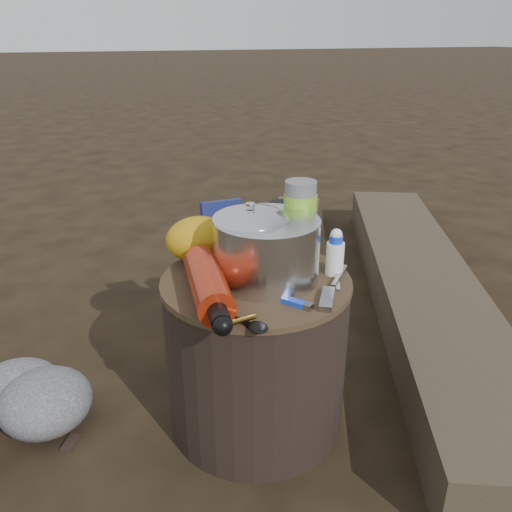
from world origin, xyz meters
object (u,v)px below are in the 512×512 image
object	(u,v)px
camping_pot	(250,243)
fuel_bottle	(208,284)
log_main	(422,289)
travel_mug	(284,228)
thermos	(300,222)
stump	(256,352)

from	to	relation	value
camping_pot	fuel_bottle	bearing A→B (deg)	-150.06
log_main	travel_mug	distance (m)	0.80
camping_pot	thermos	xyz separation A→B (m)	(0.15, 0.05, 0.02)
stump	travel_mug	size ratio (longest dim) A/B	3.53
fuel_bottle	travel_mug	bearing A→B (deg)	44.15
stump	camping_pot	xyz separation A→B (m)	(-0.01, 0.01, 0.30)
stump	camping_pot	bearing A→B (deg)	124.48
stump	camping_pot	world-z (taller)	camping_pot
log_main	camping_pot	bearing A→B (deg)	-132.43
log_main	thermos	distance (m)	0.83
fuel_bottle	thermos	xyz separation A→B (m)	(0.28, 0.13, 0.06)
log_main	thermos	size ratio (longest dim) A/B	9.54
camping_pot	thermos	world-z (taller)	thermos
stump	log_main	distance (m)	0.87
fuel_bottle	camping_pot	bearing A→B (deg)	37.60
fuel_bottle	travel_mug	size ratio (longest dim) A/B	2.56
stump	log_main	size ratio (longest dim) A/B	0.23
thermos	travel_mug	xyz separation A→B (m)	(-0.01, 0.07, -0.04)
thermos	log_main	bearing A→B (deg)	22.37
travel_mug	fuel_bottle	bearing A→B (deg)	-143.51
fuel_bottle	travel_mug	world-z (taller)	travel_mug
camping_pot	travel_mug	distance (m)	0.19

